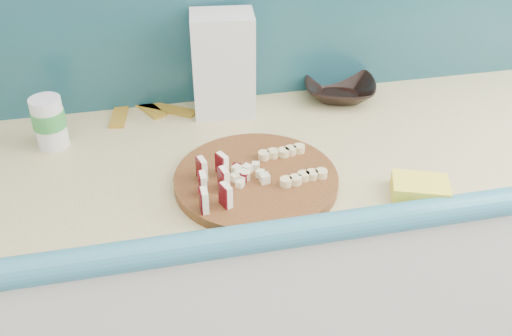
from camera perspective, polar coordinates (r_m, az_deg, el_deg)
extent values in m
cube|color=silver|center=(1.63, -0.79, -12.35)|extent=(2.20, 0.60, 0.88)
cube|color=#D2BB7B|center=(1.34, -0.94, 1.10)|extent=(2.20, 0.60, 0.03)
cube|color=teal|center=(1.11, 2.17, -7.28)|extent=(2.20, 0.06, 0.03)
cube|color=teal|center=(1.48, -3.33, 15.82)|extent=(2.20, 0.02, 0.50)
cylinder|color=#45290E|center=(1.22, 0.00, -1.20)|extent=(0.41, 0.41, 0.02)
cube|color=#FCEFCA|center=(1.11, -5.16, -3.25)|extent=(0.02, 0.03, 0.05)
cube|color=#44040C|center=(1.11, -5.55, -3.35)|extent=(0.01, 0.03, 0.05)
cube|color=#FCEFCA|center=(1.15, -5.27, -1.60)|extent=(0.02, 0.03, 0.05)
cube|color=#44040C|center=(1.15, -5.65, -1.69)|extent=(0.01, 0.03, 0.05)
cube|color=#FCEFCA|center=(1.20, -5.38, -0.07)|extent=(0.02, 0.03, 0.05)
cube|color=#44040C|center=(1.20, -5.74, -0.15)|extent=(0.01, 0.03, 0.05)
cube|color=#FCEFCA|center=(1.12, -2.99, -2.73)|extent=(0.02, 0.03, 0.05)
cube|color=#44040C|center=(1.12, -3.37, -2.82)|extent=(0.01, 0.03, 0.05)
cube|color=#FCEFCA|center=(1.16, -3.18, -1.11)|extent=(0.02, 0.03, 0.05)
cube|color=#44040C|center=(1.16, -3.55, -1.19)|extent=(0.01, 0.03, 0.05)
cube|color=#FCEFCA|center=(1.21, -3.37, 0.39)|extent=(0.02, 0.03, 0.05)
cube|color=#44040C|center=(1.21, -3.72, 0.31)|extent=(0.01, 0.03, 0.05)
cube|color=beige|center=(1.20, -0.60, -0.58)|extent=(0.02, 0.02, 0.02)
cube|color=beige|center=(1.21, -0.49, -0.36)|extent=(0.02, 0.02, 0.02)
cube|color=#44040C|center=(1.22, -0.71, -0.10)|extent=(0.02, 0.02, 0.02)
cube|color=beige|center=(1.21, -1.04, -0.42)|extent=(0.02, 0.02, 0.02)
cube|color=beige|center=(1.21, -1.44, -0.34)|extent=(0.02, 0.02, 0.02)
cube|color=beige|center=(1.21, -1.95, -0.46)|extent=(0.02, 0.02, 0.02)
cube|color=beige|center=(1.20, -1.44, -0.70)|extent=(0.02, 0.02, 0.02)
cube|color=beige|center=(1.19, -1.62, -0.95)|extent=(0.02, 0.02, 0.02)
cube|color=#44040C|center=(1.18, -1.46, -1.27)|extent=(0.02, 0.02, 0.02)
cube|color=beige|center=(1.19, -0.92, -1.01)|extent=(0.02, 0.02, 0.02)
cube|color=beige|center=(1.19, -0.48, -1.13)|extent=(0.02, 0.02, 0.02)
cube|color=beige|center=(1.20, -0.63, -0.77)|extent=(0.02, 0.02, 0.02)
cube|color=beige|center=(1.20, -0.25, -0.69)|extent=(0.02, 0.02, 0.02)
cylinder|color=#DFC988|center=(1.18, 2.94, -1.36)|extent=(0.03, 0.03, 0.02)
cylinder|color=#DFC988|center=(1.19, 3.85, -1.13)|extent=(0.03, 0.03, 0.02)
cylinder|color=#DFC988|center=(1.20, 4.76, -0.90)|extent=(0.03, 0.03, 0.02)
cylinder|color=#DFC988|center=(1.21, 5.65, -0.68)|extent=(0.03, 0.03, 0.02)
cylinder|color=#DFC988|center=(1.22, 6.53, -0.46)|extent=(0.03, 0.03, 0.02)
cylinder|color=#DFC988|center=(1.26, 0.93, 1.23)|extent=(0.03, 0.03, 0.02)
cylinder|color=#DFC988|center=(1.27, 1.80, 1.42)|extent=(0.03, 0.03, 0.02)
cylinder|color=#DFC988|center=(1.28, 2.66, 1.62)|extent=(0.03, 0.03, 0.02)
cylinder|color=#DFC988|center=(1.28, 3.51, 1.81)|extent=(0.03, 0.03, 0.02)
cylinder|color=#DFC988|center=(1.29, 4.36, 2.00)|extent=(0.03, 0.03, 0.02)
imported|color=black|center=(1.58, 8.36, 7.81)|extent=(0.24, 0.24, 0.05)
cube|color=silver|center=(1.45, -3.28, 10.29)|extent=(0.16, 0.13, 0.26)
cylinder|color=silver|center=(1.41, -19.96, 4.31)|extent=(0.07, 0.07, 0.12)
cylinder|color=#328B3E|center=(1.40, -20.04, 4.67)|extent=(0.08, 0.08, 0.04)
cube|color=#FFFA43|center=(1.23, 16.07, -1.97)|extent=(0.14, 0.12, 0.03)
cube|color=gold|center=(1.53, -13.39, 5.55)|extent=(0.06, 0.17, 0.01)
cube|color=gold|center=(1.55, -11.06, 6.21)|extent=(0.11, 0.17, 0.01)
cube|color=gold|center=(1.52, -9.01, 5.90)|extent=(0.16, 0.13, 0.01)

